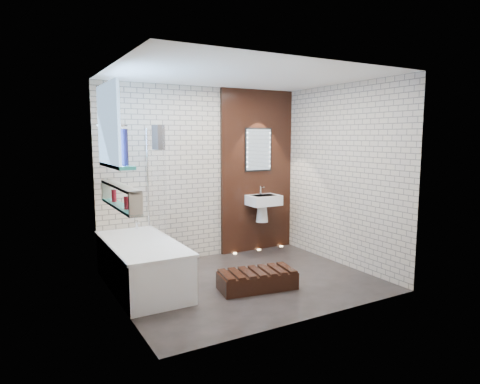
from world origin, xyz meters
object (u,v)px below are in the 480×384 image
bath_screen (156,180)px  walnut_step (257,281)px  bathtub (142,264)px  washbasin (263,204)px  led_mirror (258,150)px

bath_screen → walnut_step: bath_screen is taller
bathtub → bath_screen: bearing=51.1°
bathtub → washbasin: (2.17, 0.62, 0.50)m
led_mirror → walnut_step: led_mirror is taller
bathtub → walnut_step: size_ratio=1.86×
bathtub → bath_screen: (0.35, 0.44, 0.99)m
walnut_step → bath_screen: bearing=125.8°
bath_screen → walnut_step: bearing=-54.2°
led_mirror → bathtub: bearing=-160.2°
led_mirror → walnut_step: 2.38m
walnut_step → washbasin: bearing=55.0°
walnut_step → bathtub: bearing=148.3°
bath_screen → washbasin: bearing=5.8°
bathtub → bath_screen: bath_screen is taller
washbasin → walnut_step: (-0.96, -1.37, -0.69)m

